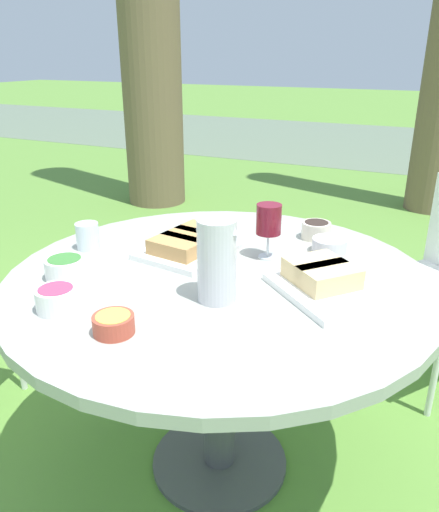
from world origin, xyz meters
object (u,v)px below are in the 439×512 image
dining_table (219,304)px  water_pitcher (217,260)px  handbag (258,290)px  wine_glass (269,221)px

dining_table → water_pitcher: bearing=-67.1°
water_pitcher → handbag: size_ratio=0.63×
dining_table → handbag: bearing=104.5°
water_pitcher → wine_glass: water_pitcher is taller
water_pitcher → handbag: water_pitcher is taller
dining_table → water_pitcher: water_pitcher is taller
dining_table → wine_glass: 0.31m
wine_glass → handbag: 1.28m
wine_glass → water_pitcher: bearing=-93.6°
wine_glass → handbag: wine_glass is taller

